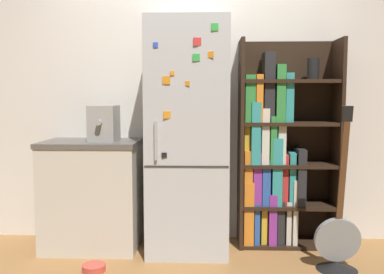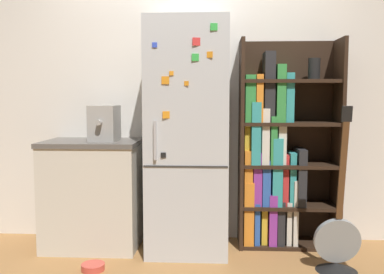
{
  "view_description": "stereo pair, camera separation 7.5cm",
  "coord_description": "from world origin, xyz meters",
  "px_view_note": "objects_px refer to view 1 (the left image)",
  "views": [
    {
      "loc": [
        0.15,
        -3.41,
        1.29
      ],
      "look_at": [
        0.03,
        0.15,
        0.96
      ],
      "focal_mm": 40.0,
      "sensor_mm": 36.0,
      "label": 1
    },
    {
      "loc": [
        0.23,
        -3.41,
        1.29
      ],
      "look_at": [
        0.03,
        0.15,
        0.96
      ],
      "focal_mm": 40.0,
      "sensor_mm": 36.0,
      "label": 2
    }
  ],
  "objects_px": {
    "refrigerator": "(188,137)",
    "guitar": "(337,247)",
    "bookshelf": "(276,154)",
    "espresso_machine": "(104,123)",
    "pet_bowl": "(94,267)"
  },
  "relations": [
    {
      "from": "refrigerator",
      "to": "pet_bowl",
      "type": "relative_size",
      "value": 10.79
    },
    {
      "from": "bookshelf",
      "to": "guitar",
      "type": "bearing_deg",
      "value": -56.46
    },
    {
      "from": "refrigerator",
      "to": "guitar",
      "type": "relative_size",
      "value": 1.56
    },
    {
      "from": "bookshelf",
      "to": "guitar",
      "type": "xyz_separation_m",
      "value": [
        0.38,
        -0.57,
        -0.62
      ]
    },
    {
      "from": "refrigerator",
      "to": "guitar",
      "type": "xyz_separation_m",
      "value": [
        1.14,
        -0.41,
        -0.79
      ]
    },
    {
      "from": "espresso_machine",
      "to": "refrigerator",
      "type": "bearing_deg",
      "value": -2.33
    },
    {
      "from": "espresso_machine",
      "to": "guitar",
      "type": "distance_m",
      "value": 2.1
    },
    {
      "from": "pet_bowl",
      "to": "bookshelf",
      "type": "bearing_deg",
      "value": 24.54
    },
    {
      "from": "bookshelf",
      "to": "guitar",
      "type": "distance_m",
      "value": 0.93
    },
    {
      "from": "refrigerator",
      "to": "guitar",
      "type": "distance_m",
      "value": 1.44
    },
    {
      "from": "refrigerator",
      "to": "pet_bowl",
      "type": "xyz_separation_m",
      "value": [
        -0.68,
        -0.49,
        -0.93
      ]
    },
    {
      "from": "refrigerator",
      "to": "espresso_machine",
      "type": "xyz_separation_m",
      "value": [
        -0.71,
        0.03,
        0.11
      ]
    },
    {
      "from": "refrigerator",
      "to": "bookshelf",
      "type": "distance_m",
      "value": 0.79
    },
    {
      "from": "bookshelf",
      "to": "refrigerator",
      "type": "bearing_deg",
      "value": -167.81
    },
    {
      "from": "bookshelf",
      "to": "pet_bowl",
      "type": "xyz_separation_m",
      "value": [
        -1.44,
        -0.66,
        -0.77
      ]
    }
  ]
}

